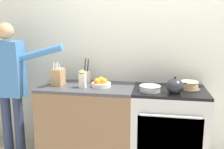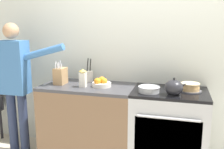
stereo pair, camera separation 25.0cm
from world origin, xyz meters
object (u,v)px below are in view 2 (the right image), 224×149
(utensil_crock, at_px, (89,76))
(layer_cake, at_px, (190,87))
(tea_kettle, at_px, (174,88))
(knife_block, at_px, (60,76))
(fruit_bowl, at_px, (101,83))
(milk_carton, at_px, (83,78))
(person_baker, at_px, (15,78))
(stove_range, at_px, (168,131))
(mixing_bowl, at_px, (149,89))

(utensil_crock, bearing_deg, layer_cake, -6.93)
(tea_kettle, xyz_separation_m, knife_block, (-1.31, 0.13, 0.02))
(fruit_bowl, height_order, milk_carton, milk_carton)
(knife_block, bearing_deg, utensil_crock, 36.22)
(tea_kettle, height_order, fruit_bowl, tea_kettle)
(utensil_crock, distance_m, person_baker, 0.89)
(stove_range, distance_m, fruit_bowl, 0.91)
(mixing_bowl, height_order, person_baker, person_baker)
(stove_range, height_order, layer_cake, layer_cake)
(layer_cake, height_order, person_baker, person_baker)
(utensil_crock, bearing_deg, knife_block, -143.78)
(mixing_bowl, distance_m, person_baker, 1.62)
(mixing_bowl, bearing_deg, fruit_bowl, 169.90)
(layer_cake, bearing_deg, milk_carton, -173.78)
(person_baker, bearing_deg, utensil_crock, 31.41)
(tea_kettle, distance_m, person_baker, 1.87)
(stove_range, distance_m, person_baker, 1.91)
(mixing_bowl, bearing_deg, person_baker, 179.59)
(mixing_bowl, xyz_separation_m, person_baker, (-1.62, 0.01, 0.03))
(utensil_crock, height_order, fruit_bowl, utensil_crock)
(knife_block, height_order, milk_carton, knife_block)
(tea_kettle, xyz_separation_m, utensil_crock, (-1.03, 0.34, -0.01))
(stove_range, relative_size, layer_cake, 3.86)
(milk_carton, distance_m, person_baker, 0.88)
(milk_carton, bearing_deg, fruit_bowl, 19.80)
(milk_carton, bearing_deg, person_baker, -178.92)
(layer_cake, relative_size, mixing_bowl, 1.03)
(stove_range, relative_size, person_baker, 0.56)
(tea_kettle, relative_size, fruit_bowl, 1.03)
(tea_kettle, bearing_deg, stove_range, 105.11)
(layer_cake, relative_size, fruit_bowl, 1.09)
(stove_range, relative_size, utensil_crock, 3.16)
(fruit_bowl, bearing_deg, stove_range, 0.88)
(milk_carton, bearing_deg, knife_block, 168.09)
(mixing_bowl, bearing_deg, stove_range, 27.46)
(stove_range, distance_m, knife_block, 1.39)
(mixing_bowl, xyz_separation_m, utensil_crock, (-0.78, 0.30, 0.04))
(knife_block, distance_m, person_baker, 0.57)
(stove_range, height_order, fruit_bowl, fruit_bowl)
(utensil_crock, relative_size, fruit_bowl, 1.33)
(utensil_crock, bearing_deg, milk_carton, -83.71)
(layer_cake, height_order, milk_carton, milk_carton)
(milk_carton, bearing_deg, utensil_crock, 96.29)
(mixing_bowl, distance_m, fruit_bowl, 0.56)
(stove_range, distance_m, tea_kettle, 0.55)
(tea_kettle, xyz_separation_m, milk_carton, (-1.00, 0.07, 0.02))
(stove_range, bearing_deg, utensil_crock, 169.14)
(stove_range, distance_m, mixing_bowl, 0.54)
(utensil_crock, bearing_deg, tea_kettle, -18.26)
(person_baker, bearing_deg, fruit_bowl, 17.19)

